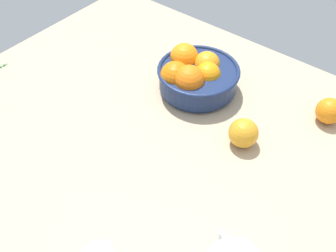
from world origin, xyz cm
name	(u,v)px	position (x,y,z in cm)	size (l,w,h in cm)	color
ground_plane	(177,148)	(0.00, 0.00, -1.50)	(139.77, 105.74, 3.00)	tan
fruit_bowl	(195,75)	(-9.58, 20.55, 5.23)	(23.74, 23.74, 11.49)	navy
loose_orange_0	(329,111)	(26.32, 32.35, 3.58)	(7.17, 7.17, 7.17)	orange
loose_orange_1	(243,133)	(12.69, 10.76, 3.83)	(7.67, 7.67, 7.67)	orange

